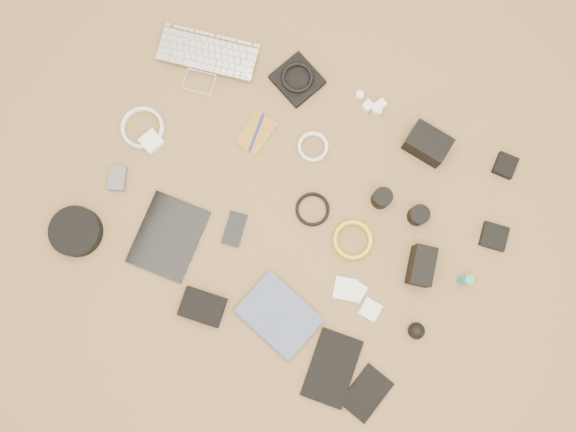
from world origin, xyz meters
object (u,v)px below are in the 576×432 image
at_px(laptop, 204,66).
at_px(phone, 235,229).
at_px(dslr_camera, 428,144).
at_px(paperback, 260,336).
at_px(headphone_case, 76,231).
at_px(tablet, 169,237).

height_order(laptop, phone, laptop).
bearing_deg(phone, laptop, 116.59).
height_order(dslr_camera, phone, dslr_camera).
height_order(dslr_camera, paperback, dslr_camera).
xyz_separation_m(dslr_camera, headphone_case, (-0.96, -0.81, -0.02)).
bearing_deg(phone, dslr_camera, 39.08).
height_order(phone, paperback, paperback).
distance_m(tablet, headphone_case, 0.32).
bearing_deg(phone, paperback, -60.33).
xyz_separation_m(dslr_camera, tablet, (-0.67, -0.69, -0.04)).
height_order(tablet, phone, tablet).
bearing_deg(headphone_case, dslr_camera, 40.38).
distance_m(phone, headphone_case, 0.54).
bearing_deg(laptop, paperback, -63.58).
distance_m(dslr_camera, paperback, 0.88).
height_order(laptop, paperback, laptop).
distance_m(dslr_camera, headphone_case, 1.26).
distance_m(laptop, dslr_camera, 0.84).
bearing_deg(tablet, headphone_case, -161.07).
bearing_deg(paperback, laptop, 54.29).
distance_m(laptop, paperback, 0.98).
bearing_deg(laptop, headphone_case, -111.23).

